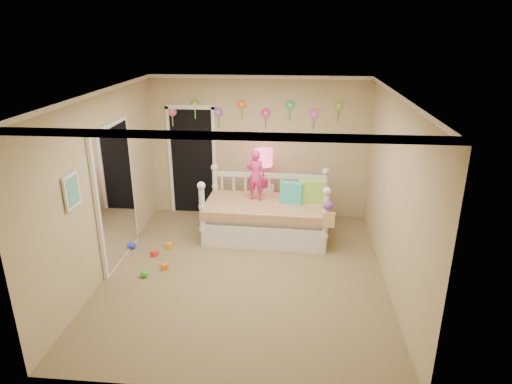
# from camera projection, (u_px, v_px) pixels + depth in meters

# --- Properties ---
(floor) EXTENTS (4.00, 4.50, 0.01)m
(floor) POSITION_uv_depth(u_px,v_px,m) (245.00, 273.00, 6.52)
(floor) COLOR #7F684C
(floor) RESTS_ON ground
(ceiling) EXTENTS (4.00, 4.50, 0.01)m
(ceiling) POSITION_uv_depth(u_px,v_px,m) (244.00, 93.00, 5.62)
(ceiling) COLOR white
(ceiling) RESTS_ON floor
(back_wall) EXTENTS (4.00, 0.01, 2.60)m
(back_wall) POSITION_uv_depth(u_px,v_px,m) (259.00, 148.00, 8.17)
(back_wall) COLOR tan
(back_wall) RESTS_ON floor
(left_wall) EXTENTS (0.01, 4.50, 2.60)m
(left_wall) POSITION_uv_depth(u_px,v_px,m) (103.00, 185.00, 6.24)
(left_wall) COLOR tan
(left_wall) RESTS_ON floor
(right_wall) EXTENTS (0.01, 4.50, 2.60)m
(right_wall) POSITION_uv_depth(u_px,v_px,m) (395.00, 195.00, 5.90)
(right_wall) COLOR tan
(right_wall) RESTS_ON floor
(crown_molding) EXTENTS (4.00, 4.50, 0.06)m
(crown_molding) POSITION_uv_depth(u_px,v_px,m) (244.00, 95.00, 5.63)
(crown_molding) COLOR white
(crown_molding) RESTS_ON ceiling
(daybed) EXTENTS (2.10, 1.18, 1.12)m
(daybed) POSITION_uv_depth(u_px,v_px,m) (266.00, 206.00, 7.49)
(daybed) COLOR white
(daybed) RESTS_ON floor
(pillow_turquoise) EXTENTS (0.38, 0.20, 0.36)m
(pillow_turquoise) POSITION_uv_depth(u_px,v_px,m) (292.00, 193.00, 7.38)
(pillow_turquoise) COLOR #28B5CB
(pillow_turquoise) RESTS_ON daybed
(pillow_lime) EXTENTS (0.42, 0.17, 0.39)m
(pillow_lime) POSITION_uv_depth(u_px,v_px,m) (311.00, 191.00, 7.40)
(pillow_lime) COLOR #99E545
(pillow_lime) RESTS_ON daybed
(child) EXTENTS (0.34, 0.26, 0.86)m
(child) POSITION_uv_depth(u_px,v_px,m) (256.00, 175.00, 7.45)
(child) COLOR #EA3583
(child) RESTS_ON daybed
(nightstand) EXTENTS (0.39, 0.31, 0.64)m
(nightstand) POSITION_uv_depth(u_px,v_px,m) (263.00, 203.00, 8.25)
(nightstand) COLOR white
(nightstand) RESTS_ON floor
(table_lamp) EXTENTS (0.32, 0.32, 0.70)m
(table_lamp) POSITION_uv_depth(u_px,v_px,m) (264.00, 162.00, 7.98)
(table_lamp) COLOR #EA1F81
(table_lamp) RESTS_ON nightstand
(closet_doorway) EXTENTS (0.90, 0.04, 2.07)m
(closet_doorway) POSITION_uv_depth(u_px,v_px,m) (192.00, 160.00, 8.36)
(closet_doorway) COLOR black
(closet_doorway) RESTS_ON back_wall
(flower_decals) EXTENTS (3.40, 0.02, 0.50)m
(flower_decals) POSITION_uv_depth(u_px,v_px,m) (254.00, 113.00, 7.95)
(flower_decals) COLOR #B2668C
(flower_decals) RESTS_ON back_wall
(mirror_closet) EXTENTS (0.07, 1.30, 2.10)m
(mirror_closet) POSITION_uv_depth(u_px,v_px,m) (116.00, 195.00, 6.61)
(mirror_closet) COLOR white
(mirror_closet) RESTS_ON left_wall
(wall_picture) EXTENTS (0.05, 0.34, 0.42)m
(wall_picture) POSITION_uv_depth(u_px,v_px,m) (72.00, 191.00, 5.31)
(wall_picture) COLOR white
(wall_picture) RESTS_ON left_wall
(hanging_bag) EXTENTS (0.20, 0.16, 0.36)m
(hanging_bag) POSITION_uv_depth(u_px,v_px,m) (328.00, 214.00, 6.84)
(hanging_bag) COLOR beige
(hanging_bag) RESTS_ON daybed
(toy_scatter) EXTENTS (1.19, 1.49, 0.11)m
(toy_scatter) POSITION_uv_depth(u_px,v_px,m) (145.00, 261.00, 6.75)
(toy_scatter) COLOR #996666
(toy_scatter) RESTS_ON floor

